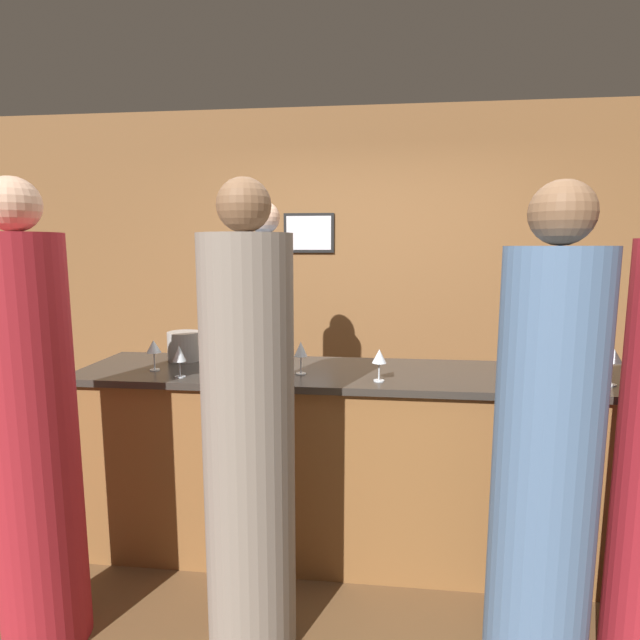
# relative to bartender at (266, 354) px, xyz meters

# --- Properties ---
(ground_plane) EXTENTS (14.00, 14.00, 0.00)m
(ground_plane) POSITION_rel_bartender_xyz_m (0.74, -0.75, -0.91)
(ground_plane) COLOR brown
(back_wall) EXTENTS (8.00, 0.08, 2.80)m
(back_wall) POSITION_rel_bartender_xyz_m (0.74, 1.13, 0.49)
(back_wall) COLOR brown
(back_wall) RESTS_ON ground_plane
(bar_counter) EXTENTS (3.09, 0.65, 0.99)m
(bar_counter) POSITION_rel_bartender_xyz_m (0.74, -0.75, -0.41)
(bar_counter) COLOR brown
(bar_counter) RESTS_ON ground_plane
(bartender) EXTENTS (0.32, 0.32, 1.93)m
(bartender) POSITION_rel_bartender_xyz_m (0.00, 0.00, 0.00)
(bartender) COLOR #4C6B93
(bartender) RESTS_ON ground_plane
(guest_0) EXTENTS (0.37, 0.37, 1.86)m
(guest_0) POSITION_rel_bartender_xyz_m (1.37, -1.45, -0.05)
(guest_0) COLOR #4C6B93
(guest_0) RESTS_ON ground_plane
(guest_2) EXTENTS (0.36, 0.36, 1.88)m
(guest_2) POSITION_rel_bartender_xyz_m (0.25, -1.44, -0.03)
(guest_2) COLOR gray
(guest_2) RESTS_ON ground_plane
(guest_3) EXTENTS (0.34, 0.34, 1.89)m
(guest_3) POSITION_rel_bartender_xyz_m (-0.61, -1.52, -0.02)
(guest_3) COLOR maroon
(guest_3) RESTS_ON ground_plane
(wine_bottle_0) EXTENTS (0.07, 0.07, 0.32)m
(wine_bottle_0) POSITION_rel_bartender_xyz_m (0.02, -0.93, 0.21)
(wine_bottle_0) COLOR black
(wine_bottle_0) RESTS_ON bar_counter
(ice_bucket) EXTENTS (0.19, 0.19, 0.16)m
(ice_bucket) POSITION_rel_bartender_xyz_m (-0.34, -0.59, 0.17)
(ice_bucket) COLOR #9E9993
(ice_bucket) RESTS_ON bar_counter
(wine_glass_0) EXTENTS (0.07, 0.07, 0.16)m
(wine_glass_0) POSITION_rel_bartender_xyz_m (-0.22, -0.97, 0.20)
(wine_glass_0) COLOR silver
(wine_glass_0) RESTS_ON bar_counter
(wine_glass_1) EXTENTS (0.08, 0.08, 0.18)m
(wine_glass_1) POSITION_rel_bartender_xyz_m (1.83, -0.88, 0.22)
(wine_glass_1) COLOR silver
(wine_glass_1) RESTS_ON bar_counter
(wine_glass_2) EXTENTS (0.07, 0.07, 0.15)m
(wine_glass_2) POSITION_rel_bartender_xyz_m (1.79, -0.73, 0.19)
(wine_glass_2) COLOR silver
(wine_glass_2) RESTS_ON bar_counter
(wine_glass_3) EXTENTS (0.07, 0.07, 0.16)m
(wine_glass_3) POSITION_rel_bartender_xyz_m (-0.40, -0.85, 0.21)
(wine_glass_3) COLOR silver
(wine_glass_3) RESTS_ON bar_counter
(wine_glass_4) EXTENTS (0.07, 0.07, 0.16)m
(wine_glass_4) POSITION_rel_bartender_xyz_m (0.76, -0.93, 0.20)
(wine_glass_4) COLOR silver
(wine_glass_4) RESTS_ON bar_counter
(wine_glass_5) EXTENTS (0.07, 0.07, 0.17)m
(wine_glass_5) POSITION_rel_bartender_xyz_m (0.37, -0.84, 0.21)
(wine_glass_5) COLOR silver
(wine_glass_5) RESTS_ON bar_counter
(wine_glass_6) EXTENTS (0.07, 0.07, 0.15)m
(wine_glass_6) POSITION_rel_bartender_xyz_m (0.20, -1.00, 0.20)
(wine_glass_6) COLOR silver
(wine_glass_6) RESTS_ON bar_counter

